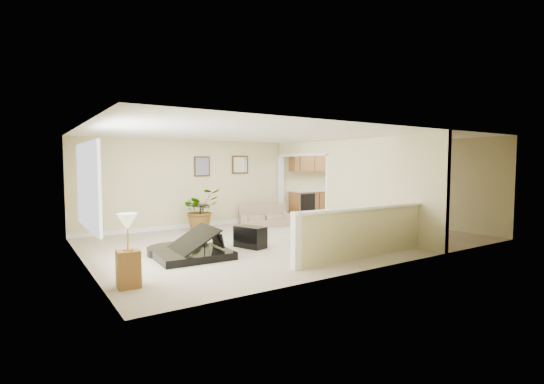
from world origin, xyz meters
TOP-DOWN VIEW (x-y plane):
  - floor at (0.00, 0.00)m, footprint 9.00×9.00m
  - back_wall at (0.00, 3.00)m, footprint 9.00×0.04m
  - front_wall at (0.00, -3.00)m, footprint 9.00×0.04m
  - left_wall at (-4.50, 0.00)m, footprint 0.04×6.00m
  - right_wall at (4.50, 0.00)m, footprint 0.04×6.00m
  - ceiling at (0.00, 0.00)m, footprint 9.00×6.00m
  - kitchen_vinyl at (3.15, 0.00)m, footprint 2.70×6.00m
  - interior_partition at (1.80, 0.25)m, footprint 0.18×5.99m
  - pony_half_wall at (0.08, -2.30)m, footprint 3.42×0.22m
  - left_window at (-4.49, -0.50)m, footprint 0.05×2.15m
  - wall_art_left at (-0.95, 2.97)m, footprint 0.48×0.04m
  - wall_mirror at (0.30, 2.97)m, footprint 0.55×0.04m
  - kitchen_cabinets at (3.19, 2.73)m, footprint 2.36×0.65m
  - piano at (-2.71, -0.39)m, footprint 1.68×1.74m
  - piano_bench at (-1.25, -0.31)m, footprint 0.55×0.77m
  - loveseat at (0.66, 2.22)m, footprint 1.75×1.34m
  - accent_table at (-1.29, 2.33)m, footprint 0.49×0.49m
  - palm_plant at (-1.24, 2.44)m, footprint 1.15×1.04m
  - small_plant at (1.37, 2.45)m, footprint 0.33×0.33m
  - lamp_stand at (-4.15, -1.72)m, footprint 0.35×0.35m

SIDE VIEW (x-z plane):
  - floor at x=0.00m, z-range 0.00..0.00m
  - kitchen_vinyl at x=3.15m, z-range 0.00..0.01m
  - small_plant at x=1.37m, z-range -0.04..0.50m
  - piano_bench at x=-1.25m, z-range 0.00..0.47m
  - loveseat at x=0.66m, z-range -0.10..0.73m
  - accent_table at x=-1.29m, z-range 0.10..0.81m
  - lamp_stand at x=-4.15m, z-range -0.08..1.01m
  - pony_half_wall at x=0.08m, z-range 0.02..1.02m
  - piano at x=-2.71m, z-range -0.11..1.20m
  - palm_plant at x=-1.24m, z-range -0.01..1.13m
  - kitchen_cabinets at x=3.19m, z-range -0.29..2.03m
  - interior_partition at x=1.80m, z-range -0.03..2.47m
  - back_wall at x=0.00m, z-range 0.00..2.50m
  - front_wall at x=0.00m, z-range 0.00..2.50m
  - left_wall at x=-4.50m, z-range 0.00..2.50m
  - right_wall at x=4.50m, z-range 0.00..2.50m
  - left_window at x=-4.49m, z-range 0.73..2.17m
  - wall_art_left at x=-0.95m, z-range 1.46..2.04m
  - wall_mirror at x=0.30m, z-range 1.52..2.08m
  - ceiling at x=0.00m, z-range 2.48..2.52m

